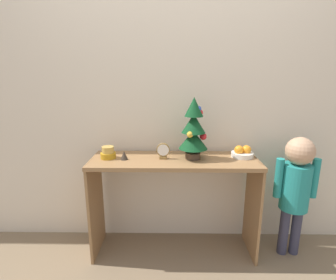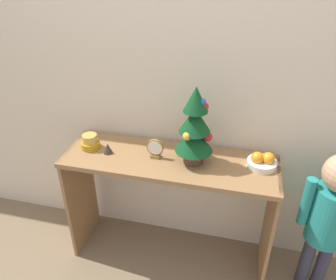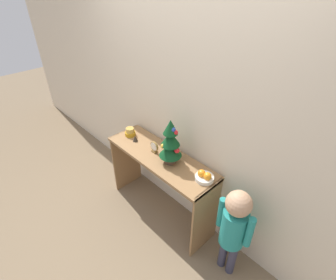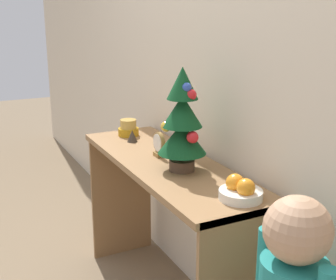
# 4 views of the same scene
# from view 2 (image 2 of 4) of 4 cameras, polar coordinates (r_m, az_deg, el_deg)

# --- Properties ---
(ground_plane) EXTENTS (12.00, 12.00, 0.00)m
(ground_plane) POSITION_cam_2_polar(r_m,az_deg,el_deg) (2.34, -1.09, -22.63)
(ground_plane) COLOR #7A664C
(back_wall) EXTENTS (7.00, 0.05, 2.50)m
(back_wall) POSITION_cam_2_polar(r_m,az_deg,el_deg) (1.95, 2.01, 11.95)
(back_wall) COLOR beige
(back_wall) RESTS_ON ground_plane
(console_table) EXTENTS (1.27, 0.41, 0.79)m
(console_table) POSITION_cam_2_polar(r_m,az_deg,el_deg) (2.04, 0.22, -7.59)
(console_table) COLOR olive
(console_table) RESTS_ON ground_plane
(mini_tree) EXTENTS (0.22, 0.22, 0.46)m
(mini_tree) POSITION_cam_2_polar(r_m,az_deg,el_deg) (1.79, 4.69, 2.23)
(mini_tree) COLOR #4C3828
(mini_tree) RESTS_ON console_table
(fruit_bowl) EXTENTS (0.17, 0.17, 0.09)m
(fruit_bowl) POSITION_cam_2_polar(r_m,az_deg,el_deg) (1.92, 16.07, -3.60)
(fruit_bowl) COLOR silver
(fruit_bowl) RESTS_ON console_table
(singing_bowl) EXTENTS (0.12, 0.12, 0.09)m
(singing_bowl) POSITION_cam_2_polar(r_m,az_deg,el_deg) (2.07, -13.40, -0.39)
(singing_bowl) COLOR #B78419
(singing_bowl) RESTS_ON console_table
(desk_clock) EXTENTS (0.10, 0.04, 0.12)m
(desk_clock) POSITION_cam_2_polar(r_m,az_deg,el_deg) (1.92, -2.23, -1.54)
(desk_clock) COLOR olive
(desk_clock) RESTS_ON console_table
(figurine) EXTENTS (0.06, 0.06, 0.07)m
(figurine) POSITION_cam_2_polar(r_m,az_deg,el_deg) (2.00, -10.44, -1.43)
(figurine) COLOR #382D23
(figurine) RESTS_ON console_table
(child_figure) EXTENTS (0.33, 0.21, 0.97)m
(child_figure) POSITION_cam_2_polar(r_m,az_deg,el_deg) (2.06, 26.56, -10.95)
(child_figure) COLOR #38384C
(child_figure) RESTS_ON ground_plane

